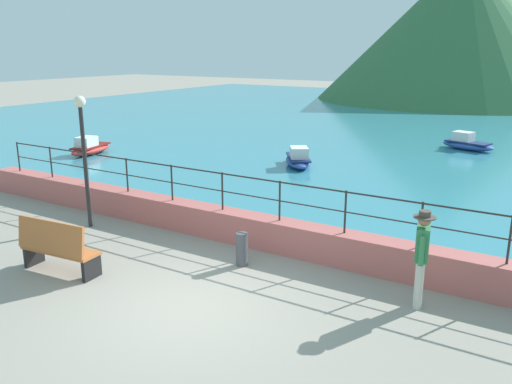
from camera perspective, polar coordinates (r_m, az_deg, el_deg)
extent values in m
plane|color=gray|center=(9.51, -7.21, -12.28)|extent=(120.00, 120.00, 0.00)
cube|color=#BC605B|center=(11.80, 2.52, -4.69)|extent=(20.00, 0.56, 0.70)
cylinder|color=#282623|center=(17.81, -24.26, 3.51)|extent=(0.04, 0.04, 0.90)
cylinder|color=#282623|center=(16.58, -21.25, 3.03)|extent=(0.04, 0.04, 0.90)
cylinder|color=#282623|center=(15.40, -17.77, 2.47)|extent=(0.04, 0.04, 0.90)
cylinder|color=#282623|center=(14.29, -13.74, 1.80)|extent=(0.04, 0.04, 0.90)
cylinder|color=#282623|center=(13.26, -9.07, 1.02)|extent=(0.04, 0.04, 0.90)
cylinder|color=#282623|center=(12.34, -3.65, 0.10)|extent=(0.04, 0.04, 0.90)
cylinder|color=#282623|center=(11.55, 2.57, -0.95)|extent=(0.04, 0.04, 0.90)
cylinder|color=#282623|center=(10.92, 9.61, -2.13)|extent=(0.04, 0.04, 0.90)
cylinder|color=#282623|center=(10.48, 17.39, -3.39)|extent=(0.04, 0.04, 0.90)
cylinder|color=#282623|center=(10.25, 25.70, -4.67)|extent=(0.04, 0.04, 0.90)
cylinder|color=#282623|center=(11.44, 2.60, 1.06)|extent=(18.40, 0.04, 0.04)
cylinder|color=#282623|center=(11.55, 2.57, -0.95)|extent=(18.40, 0.03, 0.03)
cube|color=teal|center=(33.06, 22.25, 6.64)|extent=(64.00, 44.32, 0.06)
cone|color=#33663D|center=(49.18, 21.13, 16.06)|extent=(23.37, 23.37, 11.67)
cube|color=#B76633|center=(11.36, -20.32, -5.89)|extent=(1.74, 0.68, 0.06)
cube|color=#B76633|center=(11.11, -21.30, -4.54)|extent=(1.71, 0.31, 0.64)
cube|color=black|center=(12.01, -22.83, -6.25)|extent=(0.12, 0.47, 0.43)
cube|color=black|center=(10.92, -17.31, -7.87)|extent=(0.12, 0.47, 0.43)
cylinder|color=beige|center=(9.65, 17.15, -9.60)|extent=(0.15, 0.15, 0.86)
cylinder|color=beige|center=(9.82, 17.18, -9.17)|extent=(0.15, 0.15, 0.86)
cube|color=#337F4C|center=(9.46, 17.51, -5.36)|extent=(0.30, 0.40, 0.60)
cylinder|color=#337F4C|center=(9.25, 17.45, -6.10)|extent=(0.09, 0.09, 0.52)
cylinder|color=#337F4C|center=(9.70, 17.53, -5.10)|extent=(0.09, 0.09, 0.52)
sphere|color=#9E7051|center=(9.32, 17.72, -2.88)|extent=(0.22, 0.22, 0.22)
cylinder|color=#4C4238|center=(9.31, 17.75, -2.59)|extent=(0.38, 0.38, 0.02)
cylinder|color=#4C4238|center=(9.29, 17.78, -2.24)|extent=(0.20, 0.20, 0.10)
cylinder|color=#232326|center=(13.69, -17.91, 2.41)|extent=(0.10, 0.10, 3.00)
sphere|color=#EAEACC|center=(13.44, -18.49, 9.24)|extent=(0.28, 0.28, 0.28)
cylinder|color=#4C4C51|center=(10.99, -1.55, -6.19)|extent=(0.24, 0.24, 0.71)
ellipsoid|color=#2D4C9E|center=(24.95, 21.88, 4.67)|extent=(2.46, 1.53, 0.36)
cube|color=navy|center=(24.92, 21.91, 5.01)|extent=(1.98, 1.27, 0.06)
cube|color=silver|center=(25.00, 21.45, 5.62)|extent=(0.95, 0.84, 0.40)
ellipsoid|color=red|center=(23.31, -17.40, 4.40)|extent=(1.40, 2.44, 0.36)
cube|color=maroon|center=(23.28, -17.43, 4.76)|extent=(1.16, 1.97, 0.06)
cube|color=silver|center=(23.05, -17.84, 5.20)|extent=(0.80, 0.92, 0.40)
ellipsoid|color=#2D4C9E|center=(20.03, 4.57, 3.35)|extent=(2.02, 2.41, 0.36)
cube|color=navy|center=(20.00, 4.57, 3.77)|extent=(1.65, 1.96, 0.06)
cube|color=silver|center=(19.71, 4.67, 4.28)|extent=(0.97, 1.01, 0.40)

